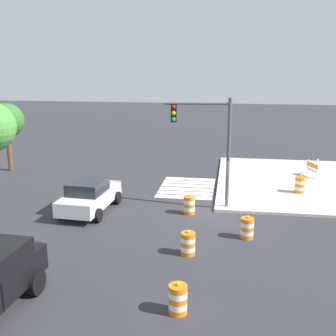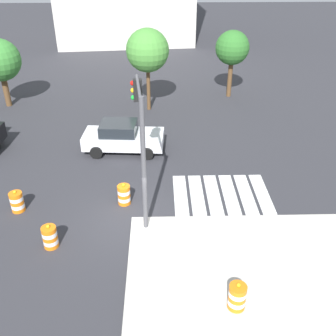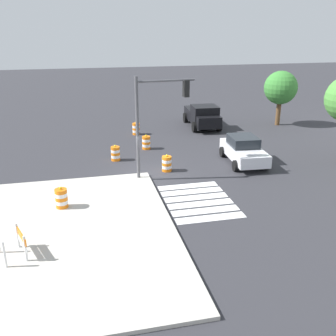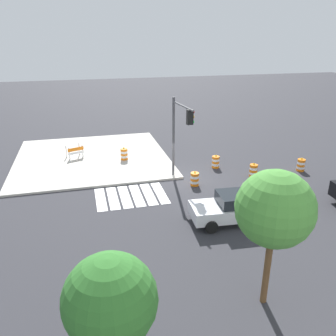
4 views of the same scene
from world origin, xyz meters
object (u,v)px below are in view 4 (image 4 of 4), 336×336
Objects in this scene: construction_barricade at (75,151)px; traffic_light_pole at (180,127)px; traffic_barrel_median_near at (253,171)px; street_tree_streetside_far at (275,209)px; street_tree_streetside_mid at (110,301)px; traffic_barrel_near_corner at (195,179)px; traffic_barrel_on_sidewalk at (124,154)px; sports_car at (232,208)px; traffic_barrel_crosswalk_end at (301,165)px; traffic_barrel_median_far at (216,162)px.

construction_barricade is 0.26× the size of traffic_light_pole.
traffic_barrel_median_near is 0.19× the size of street_tree_streetside_far.
traffic_barrel_near_corner is at bearing -116.92° from street_tree_streetside_mid.
street_tree_streetside_mid is (2.77, 19.06, 2.86)m from traffic_barrel_on_sidewalk.
construction_barricade is 20.72m from street_tree_streetside_mid.
sports_car reaches higher than traffic_barrel_on_sidewalk.
traffic_light_pole is (9.34, -0.15, 3.46)m from traffic_barrel_crosswalk_end.
traffic_barrel_on_sidewalk is at bearing -56.14° from traffic_barrel_near_corner.
traffic_light_pole is (0.87, -0.69, 3.46)m from traffic_barrel_near_corner.
traffic_barrel_median_far is at bearing -104.50° from street_tree_streetside_far.
traffic_barrel_crosswalk_end is at bearing 156.74° from traffic_barrel_on_sidewalk.
street_tree_streetside_far reaches higher than construction_barricade.
traffic_light_pole is 11.50m from street_tree_streetside_far.
traffic_barrel_crosswalk_end and traffic_barrel_median_far have the same top height.
street_tree_streetside_far is (5.44, 11.23, 3.49)m from traffic_barrel_median_near.
traffic_barrel_crosswalk_end is at bearing 159.48° from traffic_barrel_median_far.
traffic_light_pole is (1.29, -5.66, 3.10)m from sports_car.
traffic_barrel_on_sidewalk is (4.35, -10.83, -0.21)m from sports_car.
traffic_barrel_near_corner is at bearing 46.46° from traffic_barrel_median_far.
street_tree_streetside_far is (-5.79, -2.38, 0.48)m from street_tree_streetside_mid.
traffic_barrel_median_far is at bearing -133.54° from traffic_barrel_near_corner.
construction_barricade is at bearing -24.03° from traffic_barrel_median_far.
traffic_barrel_median_near is 12.96m from street_tree_streetside_far.
traffic_barrel_median_near is at bearing 177.18° from traffic_light_pole.
traffic_barrel_median_near is at bearing -129.52° from street_tree_streetside_mid.
street_tree_streetside_mid is at bearing 50.48° from traffic_barrel_median_near.
traffic_barrel_on_sidewalk reaches higher than traffic_barrel_median_near.
sports_car is 14.71m from construction_barricade.
traffic_barrel_median_far is 0.19× the size of traffic_light_pole.
traffic_barrel_median_near is at bearing 150.56° from construction_barricade.
traffic_barrel_median_far is 18.69m from street_tree_streetside_mid.
traffic_barrel_median_near is 17.90m from street_tree_streetside_mid.
traffic_light_pole reaches higher than street_tree_streetside_far.
traffic_barrel_median_near is (-4.53, -0.42, 0.00)m from traffic_barrel_near_corner.
construction_barricade is at bearing -43.59° from traffic_barrel_near_corner.
traffic_barrel_median_far is 14.42m from street_tree_streetside_far.
traffic_barrel_on_sidewalk reaches higher than construction_barricade.
traffic_barrel_near_corner is at bearing -85.25° from sports_car.
street_tree_streetside_mid is 0.88× the size of street_tree_streetside_far.
traffic_barrel_on_sidewalk is 4.02m from construction_barricade.
traffic_barrel_near_corner is 7.06m from traffic_barrel_on_sidewalk.
traffic_barrel_near_corner and traffic_barrel_crosswalk_end have the same top height.
traffic_light_pole is (3.47, 2.05, 3.46)m from traffic_barrel_median_far.
street_tree_streetside_far is (0.03, 11.50, 0.03)m from traffic_light_pole.
street_tree_streetside_far reaches higher than street_tree_streetside_mid.
construction_barricade is 19.62m from street_tree_streetside_far.
traffic_barrel_median_near is (-4.12, -5.39, -0.36)m from sports_car.
sports_car reaches higher than construction_barricade.
street_tree_streetside_far reaches higher than traffic_barrel_median_near.
traffic_barrel_median_far is 0.22× the size of street_tree_streetside_mid.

